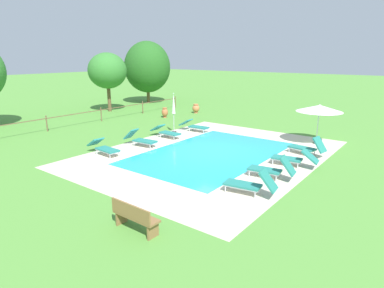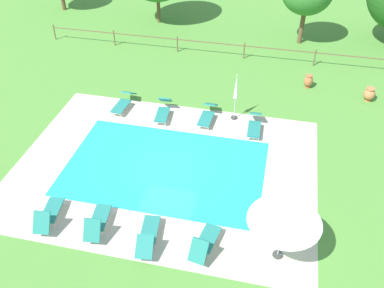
{
  "view_description": "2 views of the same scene",
  "coord_description": "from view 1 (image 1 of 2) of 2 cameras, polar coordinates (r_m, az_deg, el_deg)",
  "views": [
    {
      "loc": [
        -13.28,
        -8.85,
        4.77
      ],
      "look_at": [
        -0.93,
        0.5,
        0.6
      ],
      "focal_mm": 30.79,
      "sensor_mm": 36.0,
      "label": 1
    },
    {
      "loc": [
        4.28,
        -13.45,
        12.33
      ],
      "look_at": [
        1.05,
        0.74,
        0.95
      ],
      "focal_mm": 39.8,
      "sensor_mm": 36.0,
      "label": 2
    }
  ],
  "objects": [
    {
      "name": "sun_lounger_north_end",
      "position": [
        19.77,
        -4.49,
        2.13
      ],
      "size": [
        0.69,
        2.08,
        0.75
      ],
      "color": "#237A70",
      "rests_on": "ground"
    },
    {
      "name": "perimeter_fence",
      "position": [
        24.35,
        -19.5,
        4.61
      ],
      "size": [
        21.68,
        0.08,
        1.05
      ],
      "color": "brown",
      "rests_on": "ground"
    },
    {
      "name": "terracotta_urn_near_fence",
      "position": [
        26.27,
        -4.73,
        5.49
      ],
      "size": [
        0.5,
        0.5,
        0.79
      ],
      "color": "#B7663D",
      "rests_on": "ground"
    },
    {
      "name": "sun_lounger_north_mid",
      "position": [
        15.27,
        17.15,
        -2.36
      ],
      "size": [
        0.86,
        2.06,
        0.84
      ],
      "color": "#237A70",
      "rests_on": "ground"
    },
    {
      "name": "sun_lounger_south_far",
      "position": [
        16.88,
        -15.02,
        -0.59
      ],
      "size": [
        0.76,
        2.08,
        0.77
      ],
      "color": "#237A70",
      "rests_on": "ground"
    },
    {
      "name": "patio_umbrella_closed_row_mid_west",
      "position": [
        20.81,
        -3.2,
        6.29
      ],
      "size": [
        0.32,
        0.32,
        2.52
      ],
      "color": "#383838",
      "rests_on": "ground"
    },
    {
      "name": "pool_deck_paving",
      "position": [
        16.65,
        3.32,
        -1.58
      ],
      "size": [
        13.07,
        9.94,
        0.01
      ],
      "primitive_type": "cube",
      "color": "beige",
      "rests_on": "ground"
    },
    {
      "name": "tree_centre",
      "position": [
        34.65,
        -7.74,
        13.07
      ],
      "size": [
        4.65,
        4.65,
        6.21
      ],
      "color": "brown",
      "rests_on": "ground"
    },
    {
      "name": "sun_lounger_south_mid",
      "position": [
        17.18,
        19.29,
        -0.53
      ],
      "size": [
        0.92,
        1.9,
        1.02
      ],
      "color": "#237A70",
      "rests_on": "ground"
    },
    {
      "name": "sun_lounger_south_end",
      "position": [
        13.54,
        13.55,
        -4.22
      ],
      "size": [
        0.83,
        1.91,
        0.99
      ],
      "color": "#237A70",
      "rests_on": "ground"
    },
    {
      "name": "tree_east_mid",
      "position": [
        29.85,
        -14.45,
        12.17
      ],
      "size": [
        3.29,
        3.29,
        5.04
      ],
      "color": "brown",
      "rests_on": "ground"
    },
    {
      "name": "swimming_pool_water",
      "position": [
        16.65,
        3.32,
        -1.58
      ],
      "size": [
        8.64,
        5.51,
        0.01
      ],
      "primitive_type": "cube",
      "color": "#23A8C1",
      "rests_on": "ground"
    },
    {
      "name": "sun_lounger_north_near_steps",
      "position": [
        18.08,
        -8.87,
        0.84
      ],
      "size": [
        0.79,
        2.0,
        0.9
      ],
      "color": "#237A70",
      "rests_on": "ground"
    },
    {
      "name": "patio_umbrella_open_foreground",
      "position": [
        19.35,
        21.21,
        5.75
      ],
      "size": [
        2.46,
        2.46,
        2.21
      ],
      "color": "#383838",
      "rests_on": "ground"
    },
    {
      "name": "sun_lounger_north_far",
      "position": [
        21.38,
        0.49,
        3.17
      ],
      "size": [
        0.69,
        2.07,
        0.76
      ],
      "color": "#237A70",
      "rests_on": "ground"
    },
    {
      "name": "pool_coping_rim",
      "position": [
        16.65,
        3.32,
        -1.57
      ],
      "size": [
        9.12,
        5.99,
        0.01
      ],
      "color": "beige",
      "rests_on": "ground"
    },
    {
      "name": "terracotta_urn_by_tree",
      "position": [
        28.28,
        0.68,
        6.22
      ],
      "size": [
        0.61,
        0.61,
        0.78
      ],
      "color": "#C67547",
      "rests_on": "ground"
    },
    {
      "name": "wooden_bench_lawn_side",
      "position": [
        9.47,
        -9.95,
        -12.2
      ],
      "size": [
        0.47,
        1.51,
        0.87
      ],
      "color": "olive",
      "rests_on": "ground"
    },
    {
      "name": "sun_lounger_south_near_corner",
      "position": [
        11.86,
        9.99,
        -6.82
      ],
      "size": [
        0.86,
        1.93,
        0.98
      ],
      "color": "#237A70",
      "rests_on": "ground"
    },
    {
      "name": "ground_plane",
      "position": [
        16.65,
        3.32,
        -1.6
      ],
      "size": [
        160.0,
        160.0,
        0.0
      ],
      "primitive_type": "plane",
      "color": "#518E38"
    }
  ]
}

